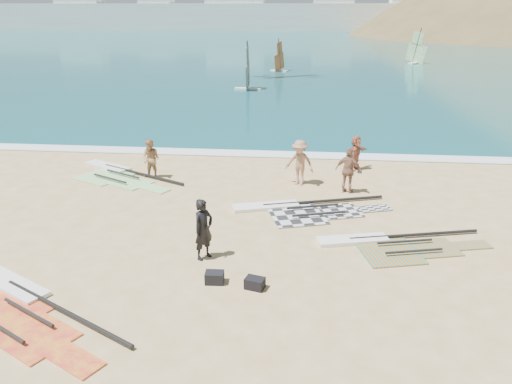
# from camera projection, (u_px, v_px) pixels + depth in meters

# --- Properties ---
(ground) EXTENTS (300.00, 300.00, 0.00)m
(ground) POSITION_uv_depth(u_px,v_px,m) (210.00, 269.00, 14.87)
(ground) COLOR #DDB281
(ground) RESTS_ON ground
(sea) EXTENTS (300.00, 240.00, 0.06)m
(sea) POSITION_uv_depth(u_px,v_px,m) (298.00, 34.00, 137.87)
(sea) COLOR #0B4B52
(sea) RESTS_ON ground
(surf_line) EXTENTS (300.00, 1.20, 0.04)m
(surf_line) POSITION_uv_depth(u_px,v_px,m) (253.00, 154.00, 26.33)
(surf_line) COLOR white
(surf_line) RESTS_ON ground
(far_town) EXTENTS (160.00, 8.00, 12.00)m
(far_town) POSITION_uv_depth(u_px,v_px,m) (249.00, 15.00, 154.53)
(far_town) COLOR white
(far_town) RESTS_ON ground
(rig_grey) EXTENTS (6.20, 3.41, 0.20)m
(rig_grey) POSITION_uv_depth(u_px,v_px,m) (300.00, 209.00, 19.11)
(rig_grey) COLOR #262528
(rig_grey) RESTS_ON ground
(rig_green) EXTENTS (5.63, 4.29, 0.20)m
(rig_green) POSITION_uv_depth(u_px,v_px,m) (117.00, 174.00, 23.12)
(rig_green) COLOR #4ED32C
(rig_green) RESTS_ON ground
(rig_orange) EXTENTS (5.71, 2.95, 0.20)m
(rig_orange) POSITION_uv_depth(u_px,v_px,m) (390.00, 244.00, 16.29)
(rig_orange) COLOR #FF6A00
(rig_orange) RESTS_ON ground
(rig_red) EXTENTS (5.58, 4.35, 0.20)m
(rig_red) POSITION_uv_depth(u_px,v_px,m) (21.00, 308.00, 12.86)
(rig_red) COLOR red
(rig_red) RESTS_ON ground
(gear_bag_near) EXTENTS (0.54, 0.40, 0.33)m
(gear_bag_near) POSITION_uv_depth(u_px,v_px,m) (215.00, 277.00, 14.08)
(gear_bag_near) COLOR black
(gear_bag_near) RESTS_ON ground
(gear_bag_far) EXTENTS (0.60, 0.49, 0.31)m
(gear_bag_far) POSITION_uv_depth(u_px,v_px,m) (255.00, 283.00, 13.80)
(gear_bag_far) COLOR black
(gear_bag_far) RESTS_ON ground
(person_wetsuit) EXTENTS (0.79, 0.85, 1.94)m
(person_wetsuit) POSITION_uv_depth(u_px,v_px,m) (204.00, 229.00, 15.19)
(person_wetsuit) COLOR black
(person_wetsuit) RESTS_ON ground
(beachgoer_left) EXTENTS (1.02, 0.88, 1.79)m
(beachgoer_left) POSITION_uv_depth(u_px,v_px,m) (151.00, 159.00, 22.39)
(beachgoer_left) COLOR #AC7E58
(beachgoer_left) RESTS_ON ground
(beachgoer_mid) EXTENTS (1.47, 1.16, 1.99)m
(beachgoer_mid) POSITION_uv_depth(u_px,v_px,m) (300.00, 163.00, 21.57)
(beachgoer_mid) COLOR #A07358
(beachgoer_mid) RESTS_ON ground
(beachgoer_back) EXTENTS (1.23, 0.86, 1.93)m
(beachgoer_back) POSITION_uv_depth(u_px,v_px,m) (349.00, 171.00, 20.63)
(beachgoer_back) COLOR #966851
(beachgoer_back) RESTS_ON ground
(beachgoer_right) EXTENTS (1.19, 1.60, 1.68)m
(beachgoer_right) POSITION_uv_depth(u_px,v_px,m) (356.00, 153.00, 23.57)
(beachgoer_right) COLOR #A15F49
(beachgoer_right) RESTS_ON ground
(windsurfer_left) EXTENTS (2.44, 3.00, 4.47)m
(windsurfer_left) POSITION_uv_depth(u_px,v_px,m) (248.00, 76.00, 46.08)
(windsurfer_left) COLOR white
(windsurfer_left) RESTS_ON ground
(windsurfer_centre) EXTENTS (2.16, 2.37, 3.84)m
(windsurfer_centre) POSITION_uv_depth(u_px,v_px,m) (279.00, 61.00, 59.18)
(windsurfer_centre) COLOR white
(windsurfer_centre) RESTS_ON ground
(windsurfer_right) EXTENTS (2.41, 2.41, 4.65)m
(windsurfer_right) POSITION_uv_depth(u_px,v_px,m) (416.00, 53.00, 67.04)
(windsurfer_right) COLOR white
(windsurfer_right) RESTS_ON ground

